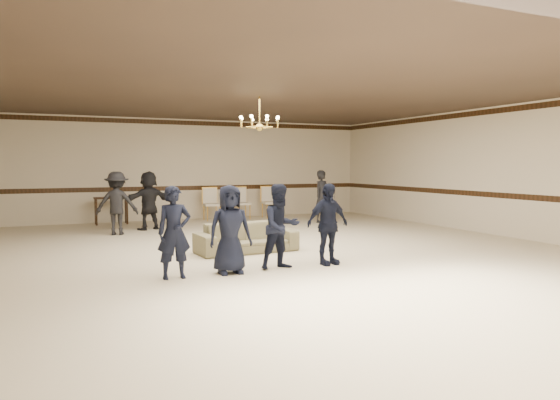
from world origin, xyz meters
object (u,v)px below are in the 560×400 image
(boy_d, at_px, (328,224))
(settee, at_px, (246,238))
(boy_c, at_px, (281,227))
(banquet_chair_right, at_px, (270,202))
(boy_a, at_px, (174,232))
(adult_right, at_px, (322,196))
(chandelier, at_px, (259,112))
(adult_mid, at_px, (149,200))
(adult_left, at_px, (117,203))
(banquet_chair_left, at_px, (212,204))
(boy_b, at_px, (230,229))
(console_table, at_px, (111,211))
(banquet_chair_mid, at_px, (242,203))

(boy_d, bearing_deg, settee, 108.71)
(boy_c, relative_size, banquet_chair_right, 1.41)
(boy_a, height_order, adult_right, adult_right)
(chandelier, height_order, adult_mid, chandelier)
(settee, distance_m, adult_right, 5.64)
(adult_left, height_order, banquet_chair_left, adult_left)
(boy_b, relative_size, console_table, 1.49)
(settee, bearing_deg, boy_b, -122.10)
(boy_c, height_order, adult_mid, adult_mid)
(boy_a, relative_size, boy_c, 1.00)
(chandelier, distance_m, adult_right, 5.21)
(banquet_chair_right, bearing_deg, adult_mid, -154.31)
(chandelier, distance_m, adult_left, 4.53)
(adult_mid, height_order, banquet_chair_right, adult_mid)
(adult_left, bearing_deg, settee, 134.38)
(boy_b, height_order, adult_mid, adult_mid)
(boy_d, bearing_deg, chandelier, 90.25)
(adult_right, height_order, banquet_chair_left, adult_right)
(banquet_chair_left, height_order, console_table, banquet_chair_left)
(console_table, bearing_deg, adult_left, -92.49)
(boy_b, distance_m, banquet_chair_left, 7.96)
(boy_c, height_order, adult_left, adult_left)
(boy_a, bearing_deg, banquet_chair_left, 68.97)
(boy_c, bearing_deg, boy_b, 173.88)
(boy_c, height_order, banquet_chair_mid, boy_c)
(banquet_chair_left, xyz_separation_m, banquet_chair_right, (2.00, 0.00, 0.00))
(banquet_chair_right, bearing_deg, banquet_chair_mid, -174.19)
(boy_a, relative_size, banquet_chair_mid, 1.41)
(boy_b, relative_size, boy_d, 1.00)
(boy_d, distance_m, adult_mid, 6.51)
(settee, relative_size, console_table, 2.10)
(boy_c, height_order, banquet_chair_left, boy_c)
(banquet_chair_mid, xyz_separation_m, console_table, (-4.00, 0.20, -0.10))
(boy_b, distance_m, console_table, 7.98)
(boy_d, bearing_deg, boy_b, 172.96)
(adult_mid, bearing_deg, banquet_chair_left, -164.57)
(boy_b, distance_m, adult_right, 7.57)
(boy_c, xyz_separation_m, settee, (0.04, 1.78, -0.42))
(adult_right, bearing_deg, adult_left, 163.51)
(boy_a, distance_m, adult_mid, 6.23)
(boy_d, relative_size, banquet_chair_right, 1.41)
(boy_a, distance_m, boy_d, 2.70)
(banquet_chair_left, xyz_separation_m, console_table, (-3.00, 0.20, -0.10))
(adult_left, distance_m, banquet_chair_mid, 4.68)
(boy_a, relative_size, boy_b, 1.00)
(settee, height_order, banquet_chair_left, banquet_chair_left)
(boy_b, distance_m, boy_d, 1.80)
(banquet_chair_left, relative_size, banquet_chair_right, 1.00)
(boy_c, distance_m, settee, 1.83)
(boy_b, xyz_separation_m, boy_c, (0.90, 0.00, 0.00))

